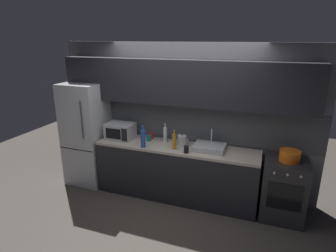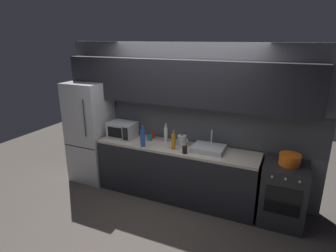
% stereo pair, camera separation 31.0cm
% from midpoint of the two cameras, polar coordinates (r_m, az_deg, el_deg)
% --- Properties ---
extents(ground_plane, '(10.00, 10.00, 0.00)m').
position_cam_midpoint_polar(ground_plane, '(4.24, -4.78, -19.80)').
color(ground_plane, '#3D3833').
extents(back_wall, '(4.37, 0.44, 2.50)m').
position_cam_midpoint_polar(back_wall, '(4.60, 0.97, 4.72)').
color(back_wall, slate).
rests_on(back_wall, ground).
extents(counter_run, '(2.63, 0.60, 0.90)m').
position_cam_midpoint_polar(counter_run, '(4.71, -0.30, -9.21)').
color(counter_run, black).
rests_on(counter_run, ground).
extents(refrigerator, '(0.68, 0.69, 1.83)m').
position_cam_midpoint_polar(refrigerator, '(5.32, -17.71, -1.49)').
color(refrigerator, '#B7BABF').
rests_on(refrigerator, ground).
extents(oven_range, '(0.60, 0.62, 0.90)m').
position_cam_midpoint_polar(oven_range, '(4.48, 20.45, -11.91)').
color(oven_range, '#232326').
rests_on(oven_range, ground).
extents(microwave, '(0.46, 0.35, 0.27)m').
position_cam_midpoint_polar(microwave, '(4.92, -11.40, -1.00)').
color(microwave, '#A8AAAF').
rests_on(microwave, counter_run).
extents(sink_basin, '(0.48, 0.38, 0.30)m').
position_cam_midpoint_polar(sink_basin, '(4.39, 6.37, -4.32)').
color(sink_basin, '#ADAFB5').
rests_on(sink_basin, counter_run).
extents(kettle, '(0.18, 0.14, 0.19)m').
position_cam_midpoint_polar(kettle, '(4.53, 0.90, -2.94)').
color(kettle, '#B7BABF').
rests_on(kettle, counter_run).
extents(wine_bottle_clear, '(0.06, 0.06, 0.32)m').
position_cam_midpoint_polar(wine_bottle_clear, '(4.68, -2.48, -1.69)').
color(wine_bottle_clear, silver).
rests_on(wine_bottle_clear, counter_run).
extents(wine_bottle_blue, '(0.08, 0.08, 0.36)m').
position_cam_midpoint_polar(wine_bottle_blue, '(4.46, -7.07, -2.49)').
color(wine_bottle_blue, '#234299').
rests_on(wine_bottle_blue, counter_run).
extents(wine_bottle_amber, '(0.07, 0.07, 0.31)m').
position_cam_midpoint_polar(wine_bottle_amber, '(4.37, -0.77, -3.13)').
color(wine_bottle_amber, '#B27019').
rests_on(wine_bottle_amber, counter_run).
extents(mug_dark, '(0.08, 0.08, 0.11)m').
position_cam_midpoint_polar(mug_dark, '(4.25, 1.63, -4.78)').
color(mug_dark, black).
rests_on(mug_dark, counter_run).
extents(mug_red, '(0.08, 0.08, 0.11)m').
position_cam_midpoint_polar(mug_red, '(4.86, -5.19, -1.93)').
color(mug_red, '#A82323').
rests_on(mug_red, counter_run).
extents(mug_teal, '(0.08, 0.08, 0.10)m').
position_cam_midpoint_polar(mug_teal, '(4.76, -5.79, -2.47)').
color(mug_teal, '#19666B').
rests_on(mug_teal, counter_run).
extents(cooking_pot, '(0.29, 0.29, 0.16)m').
position_cam_midpoint_polar(cooking_pot, '(4.26, 21.51, -5.68)').
color(cooking_pot, orange).
rests_on(cooking_pot, oven_range).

